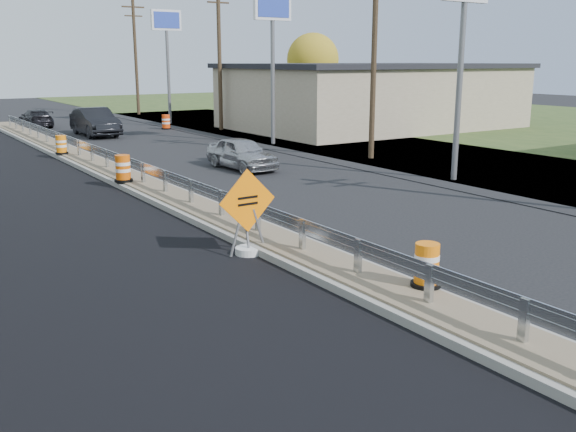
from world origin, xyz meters
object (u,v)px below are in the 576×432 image
barrel_median_near (427,266)px  barrel_shoulder_far (166,122)px  car_silver (242,153)px  car_dark_mid (95,122)px  barrel_median_far (61,145)px  car_dark_far (36,118)px  caution_sign (248,233)px  barrel_median_mid (123,169)px

barrel_median_near → barrel_shoulder_far: (8.20, 32.01, -0.18)m
car_silver → car_dark_mid: bearing=92.8°
barrel_median_near → car_dark_mid: size_ratio=0.17×
barrel_median_near → car_silver: (4.49, 15.15, 0.03)m
barrel_median_near → barrel_median_far: size_ratio=1.00×
barrel_shoulder_far → car_silver: car_silver is taller
barrel_shoulder_far → car_dark_far: size_ratio=0.23×
barrel_median_near → car_dark_far: (1.28, 38.16, -0.03)m
caution_sign → car_silver: size_ratio=0.52×
caution_sign → car_dark_far: bearing=84.1°
barrel_shoulder_far → car_silver: size_ratio=0.24×
barrel_median_mid → car_dark_far: bearing=84.4°
barrel_shoulder_far → barrel_median_mid: bearing=-117.2°
caution_sign → barrel_median_far: caution_sign is taller
barrel_median_near → barrel_shoulder_far: 33.05m
barrel_median_mid → barrel_shoulder_far: (9.30, 18.13, -0.23)m
barrel_shoulder_far → car_silver: (-3.72, -16.86, 0.21)m
barrel_median_near → barrel_shoulder_far: bearing=75.6°
barrel_median_mid → car_dark_mid: (4.22, 16.94, 0.15)m
barrel_shoulder_far → car_dark_far: bearing=138.4°
barrel_median_near → car_dark_mid: bearing=84.2°
barrel_shoulder_far → barrel_median_far: bearing=-133.7°
barrel_median_mid → barrel_median_far: 8.41m
barrel_median_mid → barrel_median_far: size_ratio=1.12×
car_dark_mid → barrel_shoulder_far: bearing=13.5°
car_dark_mid → car_dark_far: 7.56m
barrel_median_near → barrel_shoulder_far: barrel_median_near is taller
barrel_median_near → barrel_median_mid: size_ratio=0.89×
barrel_median_near → car_silver: bearing=73.5°
barrel_median_far → car_dark_mid: bearing=63.7°
caution_sign → barrel_median_far: 17.96m
car_silver → car_dark_mid: size_ratio=0.77×
caution_sign → barrel_median_near: (1.45, -4.33, 0.12)m
barrel_median_far → car_silver: bearing=-51.9°
barrel_median_near → barrel_median_far: 22.32m
caution_sign → barrel_median_far: bearing=87.6°
caution_sign → barrel_median_far: (0.35, 17.96, 0.12)m
barrel_median_near → car_dark_far: bearing=88.1°
caution_sign → car_silver: (5.94, 10.82, 0.14)m
barrel_median_mid → car_dark_mid: bearing=76.0°
caution_sign → barrel_shoulder_far: (9.65, 27.68, -0.06)m
barrel_median_mid → car_silver: size_ratio=0.25×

